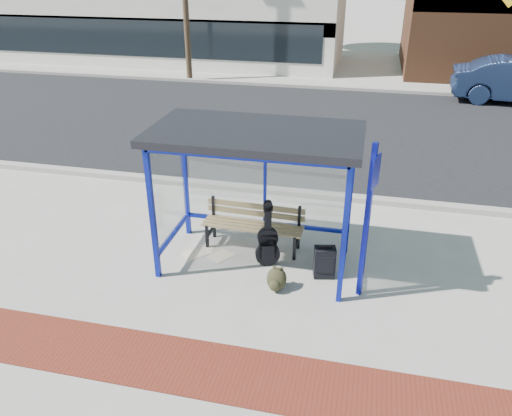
% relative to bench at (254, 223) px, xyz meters
% --- Properties ---
extents(ground, '(120.00, 120.00, 0.00)m').
position_rel_bench_xyz_m(ground, '(0.16, -0.55, -0.49)').
color(ground, '#B2ADA0').
rests_on(ground, ground).
extents(brick_paver_strip, '(60.00, 1.00, 0.01)m').
position_rel_bench_xyz_m(brick_paver_strip, '(0.16, -3.15, -0.48)').
color(brick_paver_strip, maroon).
rests_on(brick_paver_strip, ground).
extents(curb_near, '(60.00, 0.25, 0.12)m').
position_rel_bench_xyz_m(curb_near, '(0.16, 2.35, -0.43)').
color(curb_near, gray).
rests_on(curb_near, ground).
extents(street_asphalt, '(60.00, 10.00, 0.00)m').
position_rel_bench_xyz_m(street_asphalt, '(0.16, 7.45, -0.49)').
color(street_asphalt, black).
rests_on(street_asphalt, ground).
extents(curb_far, '(60.00, 0.25, 0.12)m').
position_rel_bench_xyz_m(curb_far, '(0.16, 12.55, -0.43)').
color(curb_far, gray).
rests_on(curb_far, ground).
extents(far_sidewalk, '(60.00, 4.00, 0.01)m').
position_rel_bench_xyz_m(far_sidewalk, '(0.16, 14.45, -0.48)').
color(far_sidewalk, '#B2ADA0').
rests_on(far_sidewalk, ground).
extents(bus_shelter, '(3.30, 1.80, 2.42)m').
position_rel_bench_xyz_m(bus_shelter, '(0.16, -0.48, 1.58)').
color(bus_shelter, '#0D1995').
rests_on(bus_shelter, ground).
extents(storefront_white, '(18.00, 6.04, 4.00)m').
position_rel_bench_xyz_m(storefront_white, '(-8.84, 17.43, 1.51)').
color(storefront_white, silver).
rests_on(storefront_white, ground).
extents(bench, '(1.84, 0.51, 0.86)m').
position_rel_bench_xyz_m(bench, '(0.00, 0.00, 0.00)').
color(bench, black).
rests_on(bench, ground).
extents(guitar_bag, '(0.44, 0.25, 1.15)m').
position_rel_bench_xyz_m(guitar_bag, '(0.37, -0.55, -0.07)').
color(guitar_bag, black).
rests_on(guitar_bag, ground).
extents(suitcase, '(0.38, 0.29, 0.60)m').
position_rel_bench_xyz_m(suitcase, '(1.37, -0.70, -0.21)').
color(suitcase, black).
rests_on(suitcase, ground).
extents(backpack, '(0.34, 0.31, 0.39)m').
position_rel_bench_xyz_m(backpack, '(0.66, -1.23, -0.30)').
color(backpack, '#292716').
rests_on(backpack, ground).
extents(sign_post, '(0.15, 0.31, 2.53)m').
position_rel_bench_xyz_m(sign_post, '(1.97, -1.05, 0.94)').
color(sign_post, '#0D1290').
rests_on(sign_post, ground).
extents(newspaper_a, '(0.32, 0.38, 0.01)m').
position_rel_bench_xyz_m(newspaper_a, '(-0.83, -0.32, -0.49)').
color(newspaper_a, white).
rests_on(newspaper_a, ground).
extents(newspaper_b, '(0.51, 0.52, 0.01)m').
position_rel_bench_xyz_m(newspaper_b, '(-0.97, -0.51, -0.48)').
color(newspaper_b, white).
rests_on(newspaper_b, ground).
extents(newspaper_c, '(0.47, 0.50, 0.01)m').
position_rel_bench_xyz_m(newspaper_c, '(-0.49, -0.48, -0.48)').
color(newspaper_c, white).
rests_on(newspaper_c, ground).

